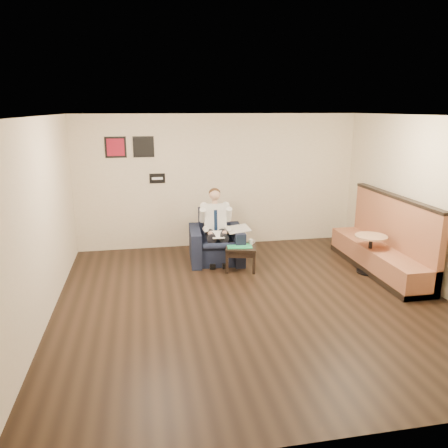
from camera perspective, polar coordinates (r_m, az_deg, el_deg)
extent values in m
plane|color=black|center=(6.92, 3.80, -9.96)|extent=(6.00, 6.00, 0.00)
cube|color=#F2E3C6|center=(9.34, -0.66, 5.62)|extent=(6.00, 0.02, 2.80)
cube|color=#F2E3C6|center=(3.78, 15.70, -9.19)|extent=(6.00, 0.02, 2.80)
cube|color=#F2E3C6|center=(6.41, -22.92, 0.10)|extent=(0.02, 6.00, 2.80)
cube|color=#F2E3C6|center=(7.77, 25.96, 2.20)|extent=(0.02, 6.00, 2.80)
cube|color=white|center=(6.28, 4.25, 13.89)|extent=(6.00, 6.00, 0.02)
cube|color=black|center=(9.17, -8.71, 5.91)|extent=(0.32, 0.02, 0.20)
cube|color=maroon|center=(9.10, -13.98, 9.71)|extent=(0.42, 0.03, 0.42)
cube|color=black|center=(9.09, -10.47, 9.89)|extent=(0.42, 0.03, 0.42)
cube|color=black|center=(8.47, -1.03, -1.68)|extent=(1.07, 1.07, 0.98)
cube|color=white|center=(8.21, -0.86, -1.40)|extent=(0.23, 0.32, 0.01)
cube|color=silver|center=(8.37, 1.84, -0.63)|extent=(0.43, 0.54, 0.01)
cube|color=black|center=(8.12, 2.23, -4.39)|extent=(0.67, 0.67, 0.45)
cube|color=#28C973|center=(8.03, 2.02, -2.88)|extent=(0.48, 0.37, 0.01)
cylinder|color=white|center=(8.15, 3.54, -2.33)|extent=(0.10, 0.10, 0.09)
cube|color=black|center=(8.20, 2.63, -2.52)|extent=(0.16, 0.12, 0.01)
cube|color=#9C5A3C|center=(8.39, 19.78, -1.33)|extent=(0.64, 2.69, 1.38)
cylinder|color=tan|center=(8.32, 18.48, -3.77)|extent=(0.63, 0.63, 0.70)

